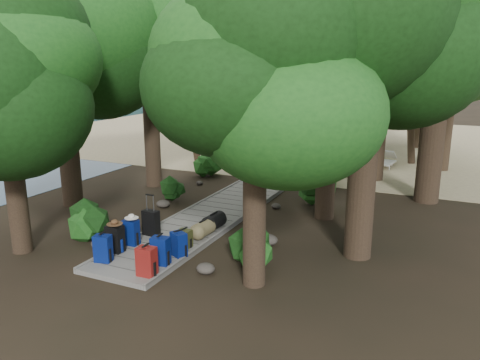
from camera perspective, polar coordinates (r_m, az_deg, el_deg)
The scene contains 50 objects.
ground at distance 14.74m, azimuth -3.13°, elevation -4.42°, with size 120.00×120.00×0.00m, color black.
sand_beach at distance 29.46m, azimuth 11.62°, elevation 4.74°, with size 40.00×22.00×0.02m, color tan.
water_bay at distance 53.89m, azimuth -21.28°, elevation 8.24°, with size 50.00×60.00×0.02m, color #2C475B.
distant_hill at distance 76.36m, azimuth -13.05°, elevation 10.31°, with size 32.00×16.00×12.00m, color black.
boardwalk at distance 15.57m, azimuth -1.41°, elevation -3.15°, with size 2.00×12.00×0.12m, color gray.
backpack_left_a at distance 11.55m, azimuth -16.37°, elevation -7.84°, with size 0.38×0.27×0.72m, color navy, non-canonical shape.
backpack_left_b at distance 12.04m, azimuth -15.01°, elevation -6.77°, with size 0.41×0.29×0.75m, color black, non-canonical shape.
backpack_left_c at distance 12.40m, azimuth -13.18°, elevation -6.08°, with size 0.39×0.28×0.73m, color navy, non-canonical shape.
backpack_right_a at distance 10.60m, azimuth -11.32°, elevation -9.53°, with size 0.41×0.29×0.73m, color maroon, non-canonical shape.
backpack_right_b at distance 11.10m, azimuth -9.68°, elevation -8.32°, with size 0.41×0.29×0.73m, color navy, non-canonical shape.
backpack_right_c at distance 11.51m, azimuth -7.48°, elevation -7.61°, with size 0.39×0.27×0.66m, color navy, non-canonical shape.
backpack_right_d at distance 12.04m, azimuth -6.73°, elevation -6.95°, with size 0.33×0.24×0.51m, color #3F3E1D, non-canonical shape.
duffel_right_khaki at distance 12.72m, azimuth -4.54°, elevation -5.95°, with size 0.42×0.63×0.42m, color brown, non-canonical shape.
duffel_right_black at distance 13.24m, azimuth -3.20°, elevation -5.06°, with size 0.44×0.70×0.44m, color black, non-canonical shape.
suitcase_on_boardwalk at distance 12.95m, azimuth -10.80°, elevation -5.14°, with size 0.45×0.25×0.69m, color black, non-canonical shape.
lone_suitcase_on_sand at distance 21.48m, azimuth 7.06°, elevation 2.47°, with size 0.45×0.26×0.71m, color black, non-canonical shape.
hat_brown at distance 11.81m, azimuth -15.04°, elevation -4.93°, with size 0.39×0.39×0.12m, color #51351E, non-canonical shape.
hat_white at distance 12.23m, azimuth -13.10°, elevation -4.27°, with size 0.35×0.35×0.12m, color silver, non-canonical shape.
kayak at distance 25.15m, azimuth 1.83°, elevation 3.79°, with size 0.62×2.82×0.28m, color #9E0E0D.
sun_lounger at distance 22.42m, azimuth 17.31°, elevation 2.37°, with size 0.67×2.09×0.67m, color silver, non-canonical shape.
tree_right_a at distance 9.42m, azimuth 1.86°, elevation 7.00°, with size 4.23×4.23×7.04m, color black, non-canonical shape.
tree_right_b at distance 11.24m, azimuth 15.56°, elevation 14.31°, with size 5.40×5.40×9.64m, color black, non-canonical shape.
tree_right_c at distance 14.06m, azimuth 10.95°, elevation 12.03°, with size 4.89×4.89×8.46m, color black, non-canonical shape.
tree_right_d at distance 16.90m, azimuth 23.55°, elevation 16.86°, with size 6.35×6.35×11.64m, color black, non-canonical shape.
tree_right_e at distance 19.45m, azimuth 17.04°, elevation 14.06°, with size 5.40×5.40×9.71m, color black, non-canonical shape.
tree_right_f at distance 22.29m, azimuth 24.38°, elevation 12.16°, with size 4.91×4.91×8.77m, color black, non-canonical shape.
tree_left_a at distance 12.52m, azimuth -26.59°, elevation 7.22°, with size 4.20×4.20×7.00m, color black, non-canonical shape.
tree_left_b at distance 16.19m, azimuth -21.04°, elevation 13.48°, with size 5.28×5.28×9.51m, color black, non-canonical shape.
tree_left_c at distance 18.02m, azimuth -11.03°, elevation 12.76°, with size 4.98×4.98×8.66m, color black, non-canonical shape.
tree_back_a at distance 29.06m, azimuth 9.11°, elevation 12.77°, with size 4.70×4.70×8.14m, color black, non-canonical shape.
tree_back_b at distance 29.30m, azimuth 16.17°, elevation 14.62°, with size 5.82×5.82×10.39m, color black, non-canonical shape.
tree_back_c at distance 27.95m, azimuth 21.61°, elevation 13.11°, with size 5.16×5.16×9.28m, color black, non-canonical shape.
tree_back_d at distance 30.13m, azimuth 0.19°, elevation 12.27°, with size 4.43×4.43×7.38m, color black, non-canonical shape.
palm_right_a at distance 18.82m, azimuth 15.36°, elevation 11.84°, with size 4.80×4.80×8.17m, color #143D11, non-canonical shape.
palm_right_b at distance 23.55m, azimuth 21.11°, elevation 12.82°, with size 4.67×4.67×9.02m, color #143D11, non-canonical shape.
palm_right_c at distance 25.84m, azimuth 14.92°, elevation 10.46°, with size 4.06×4.06×6.46m, color #143D11, non-canonical shape.
palm_left_a at distance 22.49m, azimuth -6.00°, elevation 10.80°, with size 4.27×4.27×6.79m, color #143D11, non-canonical shape.
rock_left_a at distance 12.80m, azimuth -16.84°, elevation -7.44°, with size 0.42×0.38×0.23m, color #4C473F, non-canonical shape.
rock_left_b at distance 14.44m, azimuth -18.02°, elevation -5.18°, with size 0.31×0.28×0.17m, color #4C473F, non-canonical shape.
rock_left_c at distance 15.76m, azimuth -9.35°, elevation -2.88°, with size 0.46×0.41×0.25m, color #4C473F, non-canonical shape.
rock_left_d at distance 18.47m, azimuth -4.95°, elevation -0.35°, with size 0.28×0.25×0.15m, color #4C473F, non-canonical shape.
rock_right_a at distance 10.90m, azimuth -4.21°, elevation -10.71°, with size 0.44×0.39×0.24m, color #4C473F, non-canonical shape.
rock_right_b at distance 12.46m, azimuth 3.44°, elevation -7.28°, with size 0.52×0.46×0.28m, color #4C473F, non-canonical shape.
rock_right_c at distance 15.50m, azimuth 4.42°, elevation -3.17°, with size 0.31×0.28×0.17m, color #4C473F, non-canonical shape.
shrub_left_a at distance 13.42m, azimuth -18.04°, elevation -4.78°, with size 1.10×1.10×0.99m, color #194D17, non-canonical shape.
shrub_left_b at distance 16.32m, azimuth -8.01°, elevation -1.20°, with size 0.90×0.90×0.81m, color #194D17, non-canonical shape.
shrub_left_c at distance 19.71m, azimuth -4.20°, elevation 2.00°, with size 1.22×1.22×1.10m, color #194D17, non-canonical shape.
shrub_right_a at distance 11.15m, azimuth 1.62°, elevation -8.21°, with size 1.00×1.00×0.90m, color #194D17, non-canonical shape.
shrub_right_b at distance 15.87m, azimuth 9.45°, elevation -0.74°, with size 1.47×1.47×1.32m, color #194D17, non-canonical shape.
shrub_right_c at distance 18.48m, azimuth 10.34°, elevation 0.55°, with size 0.92×0.92×0.83m, color #194D17, non-canonical shape.
Camera 1 is at (6.58, -12.33, 4.70)m, focal length 35.00 mm.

